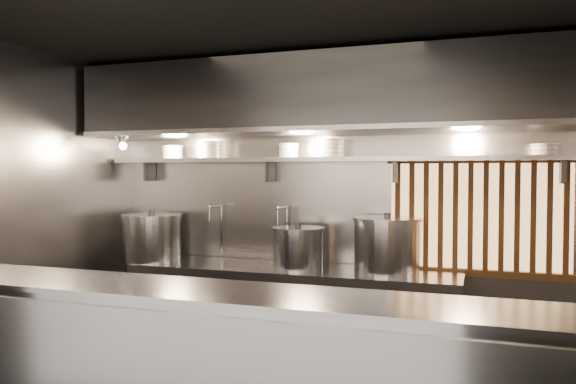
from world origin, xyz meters
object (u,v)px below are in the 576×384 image
Objects in this scene: stock_pot_left at (152,237)px; pendant_bulb at (315,150)px; stock_pot_mid at (298,248)px; stock_pot_right at (387,245)px; heat_lamp at (122,140)px.

pendant_bulb is at bearing 4.02° from stock_pot_left.
stock_pot_left is 1.29× the size of stock_pot_mid.
stock_pot_right reaches higher than stock_pot_left.
heat_lamp reaches higher than stock_pot_right.
stock_pot_right is at bearing 4.97° from stock_pot_mid.
heat_lamp reaches higher than stock_pot_mid.
stock_pot_left is at bearing -177.87° from stock_pot_right.
stock_pot_right is (0.66, -0.03, -0.82)m from pendant_bulb.
pendant_bulb is 0.89m from stock_pot_mid.
heat_lamp is 2.65m from stock_pot_right.
stock_pot_right is at bearing 7.42° from heat_lamp.
pendant_bulb reaches higher than stock_pot_mid.
stock_pot_left reaches higher than stock_pot_mid.
pendant_bulb is at bearing 177.45° from stock_pot_right.
stock_pot_right is (2.46, 0.32, -0.93)m from heat_lamp.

